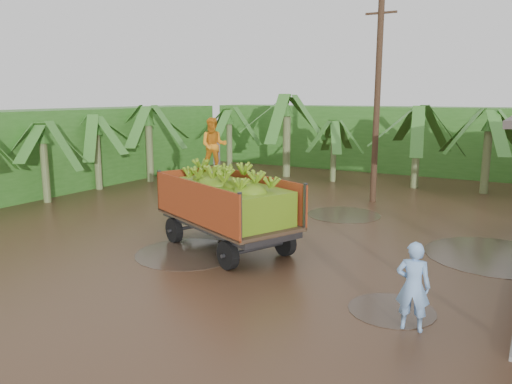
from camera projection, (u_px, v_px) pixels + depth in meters
The scene contains 7 objects.
ground at pixel (318, 249), 13.90m from camera, with size 100.00×100.00×0.00m, color black.
hedge_north at pixel (396, 139), 28.17m from camera, with size 22.00×3.00×3.60m, color #2D661E.
hedge_west at pixel (80, 147), 23.79m from camera, with size 3.00×18.00×3.60m, color #2D661E.
banana_trailer at pixel (226, 202), 13.77m from camera, with size 5.96×3.67×3.60m.
man_blue at pixel (413, 286), 9.00m from camera, with size 0.61×0.40×1.68m, color #7FAEE9.
utility_pole at pixel (377, 101), 19.39m from camera, with size 1.20×0.24×7.86m.
banana_plants at pixel (278, 150), 21.94m from camera, with size 23.98×20.34×4.31m.
Camera 1 is at (5.12, -12.44, 4.23)m, focal length 35.00 mm.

